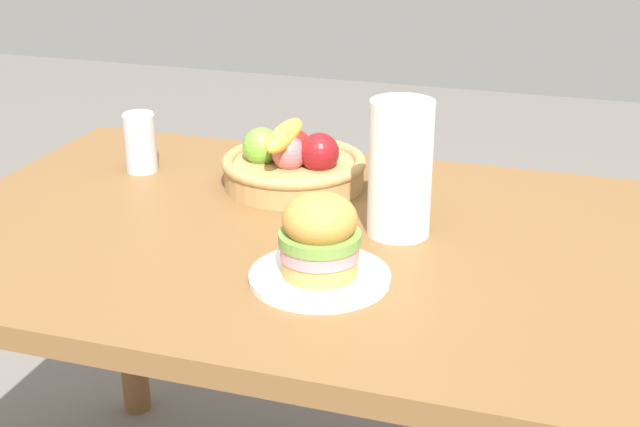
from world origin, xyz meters
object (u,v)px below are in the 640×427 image
object	(u,v)px
fruit_basket	(293,164)
plate	(320,277)
paper_towel_roll	(400,169)
soda_can	(140,142)
sandwich	(320,236)

from	to	relation	value
fruit_basket	plate	bearing A→B (deg)	-65.04
plate	paper_towel_roll	xyz separation A→B (m)	(0.08, 0.22, 0.11)
paper_towel_roll	fruit_basket	bearing A→B (deg)	146.79
plate	soda_can	world-z (taller)	soda_can
soda_can	fruit_basket	bearing A→B (deg)	2.30
fruit_basket	paper_towel_roll	size ratio (longest dim) A/B	1.21
plate	paper_towel_roll	bearing A→B (deg)	70.86
sandwich	paper_towel_roll	world-z (taller)	paper_towel_roll
plate	soda_can	distance (m)	0.63
soda_can	fruit_basket	size ratio (longest dim) A/B	0.43
plate	sandwich	xyz separation A→B (m)	(0.00, 0.00, 0.07)
soda_can	paper_towel_roll	world-z (taller)	paper_towel_roll
sandwich	plate	bearing A→B (deg)	180.00
plate	paper_towel_roll	world-z (taller)	paper_towel_roll
sandwich	paper_towel_roll	size ratio (longest dim) A/B	0.55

